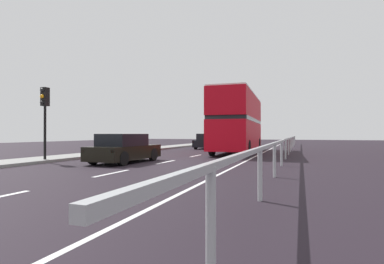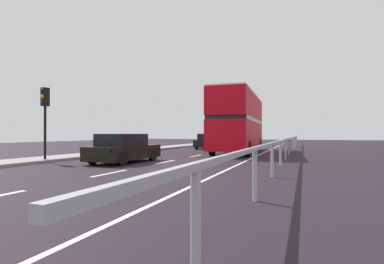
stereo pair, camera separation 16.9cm
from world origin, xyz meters
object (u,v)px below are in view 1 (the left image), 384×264
(traffic_signal_pole, at_px, (45,105))
(double_decker_bus_red, at_px, (238,122))
(sedan_car_ahead, at_px, (209,141))
(hatchback_car_near, at_px, (124,149))

(traffic_signal_pole, bearing_deg, double_decker_bus_red, 55.26)
(double_decker_bus_red, bearing_deg, sedan_car_ahead, 124.88)
(double_decker_bus_red, relative_size, traffic_signal_pole, 3.00)
(double_decker_bus_red, xyz_separation_m, sedan_car_ahead, (-3.75, 4.85, -1.62))
(double_decker_bus_red, distance_m, sedan_car_ahead, 6.34)
(double_decker_bus_red, xyz_separation_m, hatchback_car_near, (-3.63, -9.36, -1.63))
(hatchback_car_near, xyz_separation_m, traffic_signal_pole, (-3.72, -1.23, 2.10))
(sedan_car_ahead, bearing_deg, double_decker_bus_red, -51.20)
(hatchback_car_near, height_order, sedan_car_ahead, sedan_car_ahead)
(double_decker_bus_red, distance_m, hatchback_car_near, 10.17)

